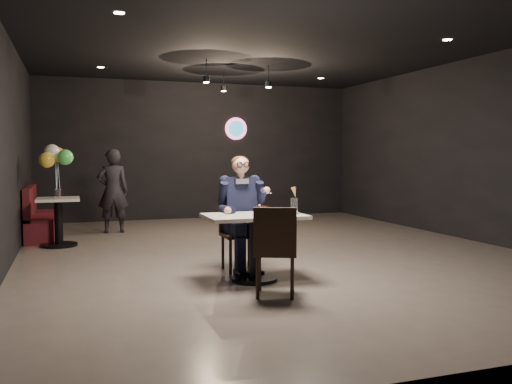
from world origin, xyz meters
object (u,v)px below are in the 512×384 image
object	(u,v)px
main_table	(254,248)
chair_far	(240,233)
passerby	(113,191)
side_table	(59,221)
balloon_vase	(58,193)
chair_near	(275,250)
seated_man	(240,212)
booth_bench	(41,212)
sundae_glass	(294,206)

from	to	relation	value
main_table	chair_far	bearing A→B (deg)	90.00
passerby	side_table	bearing A→B (deg)	55.15
balloon_vase	passerby	world-z (taller)	passerby
chair_near	seated_man	world-z (taller)	seated_man
chair_near	seated_man	bearing A→B (deg)	112.36
chair_far	seated_man	size ratio (longest dim) A/B	0.64
booth_bench	chair_near	bearing A→B (deg)	-63.16
chair_near	sundae_glass	size ratio (longest dim) A/B	5.11
main_table	chair_near	world-z (taller)	chair_near
main_table	booth_bench	bearing A→B (deg)	120.39
chair_far	passerby	xyz separation A→B (m)	(-1.23, 3.83, 0.30)
chair_near	balloon_vase	size ratio (longest dim) A/B	6.42
chair_far	chair_near	distance (m)	1.21
sundae_glass	booth_bench	bearing A→B (deg)	124.34
chair_near	chair_far	bearing A→B (deg)	112.36
sundae_glass	booth_bench	distance (m)	5.13
sundae_glass	seated_man	bearing A→B (deg)	125.89
sundae_glass	passerby	world-z (taller)	passerby
chair_far	chair_near	bearing A→B (deg)	-90.00
chair_far	side_table	size ratio (longest dim) A/B	1.17
chair_far	sundae_glass	distance (m)	0.86
main_table	booth_bench	size ratio (longest dim) A/B	0.62
balloon_vase	sundae_glass	bearing A→B (deg)	-51.27
chair_far	seated_man	distance (m)	0.26
seated_man	balloon_vase	distance (m)	3.36
balloon_vase	passerby	bearing A→B (deg)	53.69
sundae_glass	passerby	size ratio (longest dim) A/B	0.12
passerby	seated_man	bearing A→B (deg)	109.21
main_table	balloon_vase	size ratio (longest dim) A/B	7.68
chair_far	chair_near	size ratio (longest dim) A/B	1.00
seated_man	passerby	size ratio (longest dim) A/B	0.95
seated_man	main_table	bearing A→B (deg)	-90.00
main_table	balloon_vase	world-z (taller)	balloon_vase
chair_near	balloon_vase	xyz separation A→B (m)	(-2.13, 3.81, 0.36)
sundae_glass	side_table	distance (m)	4.15
side_table	chair_near	bearing A→B (deg)	-60.75
chair_near	seated_man	distance (m)	1.24
sundae_glass	booth_bench	world-z (taller)	sundae_glass
main_table	booth_bench	distance (m)	4.81
chair_far	seated_man	bearing A→B (deg)	0.00
main_table	seated_man	bearing A→B (deg)	90.00
balloon_vase	passerby	size ratio (longest dim) A/B	0.09
chair_far	balloon_vase	xyz separation A→B (m)	(-2.13, 2.60, 0.36)
chair_far	booth_bench	distance (m)	4.34
seated_man	side_table	xyz separation A→B (m)	(-2.13, 2.60, -0.33)
main_table	balloon_vase	xyz separation A→B (m)	(-2.13, 3.15, 0.45)
side_table	passerby	bearing A→B (deg)	53.69
seated_man	sundae_glass	bearing A→B (deg)	-54.11
chair_far	side_table	bearing A→B (deg)	129.39
chair_near	side_table	distance (m)	4.37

